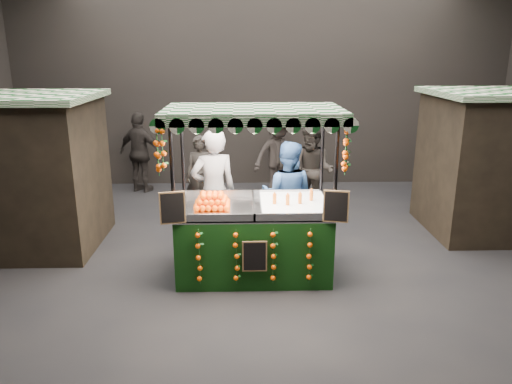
{
  "coord_description": "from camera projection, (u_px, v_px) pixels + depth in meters",
  "views": [
    {
      "loc": [
        -0.48,
        -7.02,
        3.27
      ],
      "look_at": [
        -0.28,
        0.24,
        1.14
      ],
      "focal_mm": 33.99,
      "sensor_mm": 36.0,
      "label": 1
    }
  ],
  "objects": [
    {
      "name": "ground",
      "position": [
        274.0,
        265.0,
        7.66
      ],
      "size": [
        12.0,
        12.0,
        0.0
      ],
      "primitive_type": "plane",
      "color": "black",
      "rests_on": "ground"
    },
    {
      "name": "market_hall",
      "position": [
        277.0,
        42.0,
        6.71
      ],
      "size": [
        12.1,
        10.1,
        5.05
      ],
      "color": "black",
      "rests_on": "ground"
    },
    {
      "name": "neighbour_stall_left",
      "position": [
        10.0,
        172.0,
        8.14
      ],
      "size": [
        3.0,
        2.2,
        2.6
      ],
      "color": "black",
      "rests_on": "ground"
    },
    {
      "name": "neighbour_stall_right",
      "position": [
        510.0,
        162.0,
        8.85
      ],
      "size": [
        3.0,
        2.2,
        2.6
      ],
      "color": "black",
      "rests_on": "ground"
    },
    {
      "name": "juice_stall",
      "position": [
        254.0,
        226.0,
        7.16
      ],
      "size": [
        2.59,
        1.52,
        2.51
      ],
      "color": "black",
      "rests_on": "ground"
    },
    {
      "name": "vendor_grey",
      "position": [
        214.0,
        191.0,
        7.98
      ],
      "size": [
        0.86,
        0.69,
        2.07
      ],
      "rotation": [
        0.0,
        0.0,
        3.42
      ],
      "color": "slate",
      "rests_on": "ground"
    },
    {
      "name": "vendor_blue",
      "position": [
        287.0,
        195.0,
        8.18
      ],
      "size": [
        1.04,
        0.9,
        1.84
      ],
      "rotation": [
        0.0,
        0.0,
        2.88
      ],
      "color": "#294B85",
      "rests_on": "ground"
    },
    {
      "name": "shopper_0",
      "position": [
        200.0,
        176.0,
        9.78
      ],
      "size": [
        0.67,
        0.51,
        1.65
      ],
      "rotation": [
        0.0,
        0.0,
        -0.2
      ],
      "color": "#2B2623",
      "rests_on": "ground"
    },
    {
      "name": "shopper_1",
      "position": [
        312.0,
        171.0,
        9.78
      ],
      "size": [
        1.13,
        1.05,
        1.85
      ],
      "rotation": [
        0.0,
        0.0,
        -0.51
      ],
      "color": "#2B2623",
      "rests_on": "ground"
    },
    {
      "name": "shopper_2",
      "position": [
        140.0,
        153.0,
        11.45
      ],
      "size": [
        1.2,
        0.86,
        1.9
      ],
      "rotation": [
        0.0,
        0.0,
        2.75
      ],
      "color": "black",
      "rests_on": "ground"
    },
    {
      "name": "shopper_3",
      "position": [
        278.0,
        155.0,
        11.26
      ],
      "size": [
        1.38,
        1.08,
        1.87
      ],
      "rotation": [
        0.0,
        0.0,
        0.37
      ],
      "color": "#292421",
      "rests_on": "ground"
    },
    {
      "name": "shopper_4",
      "position": [
        78.0,
        174.0,
        9.89
      ],
      "size": [
        0.98,
        0.94,
        1.7
      ],
      "rotation": [
        0.0,
        0.0,
        3.83
      ],
      "color": "#292521",
      "rests_on": "ground"
    },
    {
      "name": "shopper_5",
      "position": [
        448.0,
        164.0,
        10.86
      ],
      "size": [
        1.1,
        1.57,
        1.63
      ],
      "rotation": [
        0.0,
        0.0,
        2.03
      ],
      "color": "black",
      "rests_on": "ground"
    }
  ]
}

